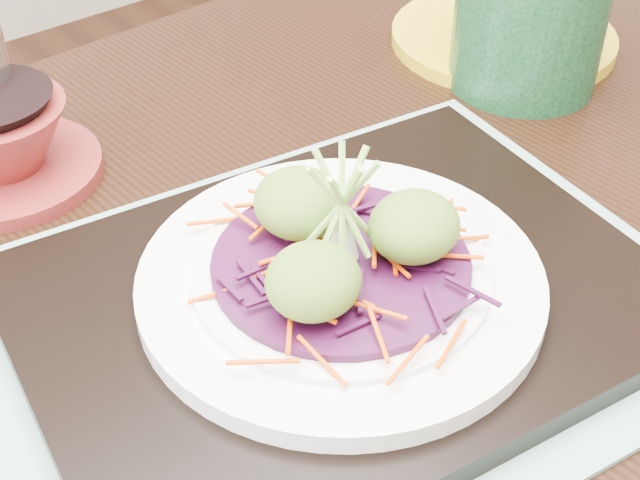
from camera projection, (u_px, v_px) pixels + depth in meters
dining_table at (288, 440)px, 0.62m from camera, size 1.31×0.90×0.79m
placemat at (340, 312)px, 0.56m from camera, size 0.49×0.41×0.00m
serving_tray at (340, 300)px, 0.56m from camera, size 0.42×0.34×0.02m
white_plate at (341, 279)px, 0.55m from camera, size 0.25×0.25×0.02m
cabbage_bed at (341, 264)px, 0.54m from camera, size 0.16×0.16×0.01m
carrot_julienne at (341, 254)px, 0.53m from camera, size 0.19×0.19×0.01m
guacamole_scoops at (342, 236)px, 0.52m from camera, size 0.14×0.12×0.04m
scallion_garnish at (342, 209)px, 0.51m from camera, size 0.06×0.06×0.09m
yellow_plate at (503, 37)px, 0.85m from camera, size 0.27×0.27×0.01m
green_jar at (532, 3)px, 0.75m from camera, size 0.16×0.16×0.15m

